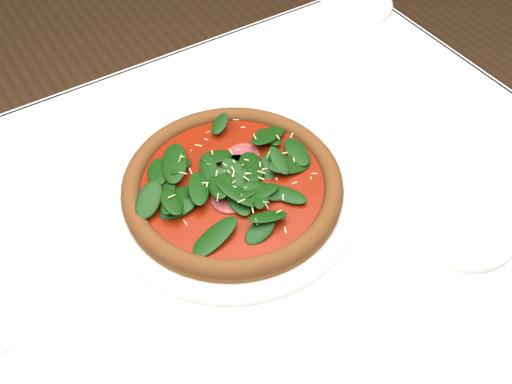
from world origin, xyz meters
TOP-DOWN VIEW (x-y plane):
  - dining_table at (0.00, 0.00)m, footprint 1.21×0.81m
  - plate at (0.06, 0.04)m, footprint 0.37×0.37m
  - pizza at (0.06, 0.04)m, footprint 0.39×0.39m
  - saucer_near at (0.30, -0.19)m, footprint 0.15×0.15m
  - saucer_far at (0.54, 0.34)m, footprint 0.15×0.15m

SIDE VIEW (x-z plane):
  - dining_table at x=0.00m, z-range 0.27..1.02m
  - saucer_far at x=0.54m, z-range 0.75..0.76m
  - saucer_near at x=0.30m, z-range 0.75..0.76m
  - plate at x=0.06m, z-range 0.75..0.77m
  - pizza at x=0.06m, z-range 0.76..0.80m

